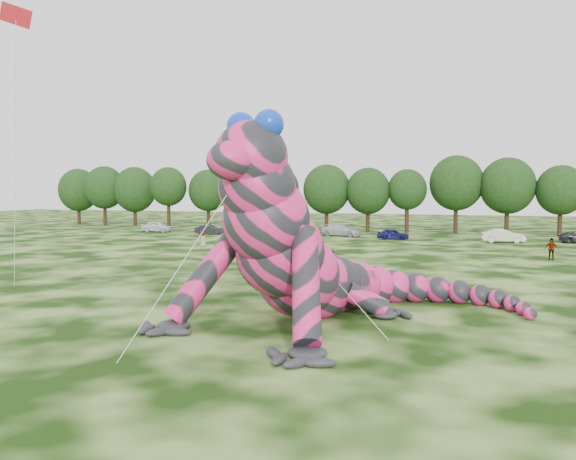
# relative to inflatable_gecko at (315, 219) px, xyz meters

# --- Properties ---
(ground) EXTENTS (240.00, 240.00, 0.00)m
(ground) POSITION_rel_inflatable_gecko_xyz_m (-3.36, -4.43, -4.43)
(ground) COLOR #16330A
(ground) RESTS_ON ground
(inflatable_gecko) EXTENTS (19.56, 21.39, 8.87)m
(inflatable_gecko) POSITION_rel_inflatable_gecko_xyz_m (0.00, 0.00, 0.00)
(inflatable_gecko) COLOR #DF226E
(inflatable_gecko) RESTS_ON ground
(flying_kite) EXTENTS (4.77, 3.85, 15.35)m
(flying_kite) POSITION_rel_inflatable_gecko_xyz_m (-14.96, -1.89, 8.90)
(flying_kite) COLOR red
(flying_kite) RESTS_ON ground
(tree_0) EXTENTS (6.91, 6.22, 9.51)m
(tree_0) POSITION_rel_inflatable_gecko_xyz_m (-57.91, 54.80, 0.32)
(tree_0) COLOR black
(tree_0) RESTS_ON ground
(tree_1) EXTENTS (6.74, 6.07, 9.81)m
(tree_1) POSITION_rel_inflatable_gecko_xyz_m (-51.71, 53.62, 0.47)
(tree_1) COLOR black
(tree_1) RESTS_ON ground
(tree_2) EXTENTS (7.04, 6.34, 9.64)m
(tree_2) POSITION_rel_inflatable_gecko_xyz_m (-46.37, 54.33, 0.39)
(tree_2) COLOR black
(tree_2) RESTS_ON ground
(tree_3) EXTENTS (5.81, 5.23, 9.44)m
(tree_3) POSITION_rel_inflatable_gecko_xyz_m (-39.07, 52.64, 0.29)
(tree_3) COLOR black
(tree_3) RESTS_ON ground
(tree_4) EXTENTS (6.22, 5.60, 9.06)m
(tree_4) POSITION_rel_inflatable_gecko_xyz_m (-33.00, 54.28, 0.09)
(tree_4) COLOR black
(tree_4) RESTS_ON ground
(tree_5) EXTENTS (7.16, 6.44, 9.80)m
(tree_5) POSITION_rel_inflatable_gecko_xyz_m (-26.48, 54.00, 0.47)
(tree_5) COLOR black
(tree_5) RESTS_ON ground
(tree_6) EXTENTS (6.52, 5.86, 9.49)m
(tree_6) POSITION_rel_inflatable_gecko_xyz_m (-20.91, 52.25, 0.31)
(tree_6) COLOR black
(tree_6) RESTS_ON ground
(tree_7) EXTENTS (6.68, 6.01, 9.48)m
(tree_7) POSITION_rel_inflatable_gecko_xyz_m (-13.44, 52.37, 0.30)
(tree_7) COLOR black
(tree_7) RESTS_ON ground
(tree_8) EXTENTS (6.14, 5.53, 8.94)m
(tree_8) POSITION_rel_inflatable_gecko_xyz_m (-7.57, 52.55, 0.04)
(tree_8) COLOR black
(tree_8) RESTS_ON ground
(tree_9) EXTENTS (5.27, 4.74, 8.68)m
(tree_9) POSITION_rel_inflatable_gecko_xyz_m (-2.29, 52.91, -0.09)
(tree_9) COLOR black
(tree_9) RESTS_ON ground
(tree_10) EXTENTS (7.09, 6.38, 10.50)m
(tree_10) POSITION_rel_inflatable_gecko_xyz_m (4.04, 54.15, 0.82)
(tree_10) COLOR black
(tree_10) RESTS_ON ground
(tree_11) EXTENTS (7.01, 6.31, 10.07)m
(tree_11) POSITION_rel_inflatable_gecko_xyz_m (10.43, 53.76, 0.60)
(tree_11) COLOR black
(tree_11) RESTS_ON ground
(tree_12) EXTENTS (5.99, 5.39, 8.97)m
(tree_12) POSITION_rel_inflatable_gecko_xyz_m (16.66, 53.31, 0.05)
(tree_12) COLOR black
(tree_12) RESTS_ON ground
(car_0) EXTENTS (4.42, 1.80, 1.50)m
(car_0) POSITION_rel_inflatable_gecko_xyz_m (-35.49, 43.55, -3.68)
(car_0) COLOR white
(car_0) RESTS_ON ground
(car_1) EXTENTS (3.98, 1.92, 1.26)m
(car_1) POSITION_rel_inflatable_gecko_xyz_m (-26.59, 42.01, -3.80)
(car_1) COLOR black
(car_1) RESTS_ON ground
(car_2) EXTENTS (5.76, 3.31, 1.51)m
(car_2) POSITION_rel_inflatable_gecko_xyz_m (-18.40, 41.67, -3.68)
(car_2) COLOR #990C06
(car_2) RESTS_ON ground
(car_3) EXTENTS (5.42, 2.98, 1.49)m
(car_3) POSITION_rel_inflatable_gecko_xyz_m (-9.47, 44.80, -3.69)
(car_3) COLOR #B7BCC2
(car_3) RESTS_ON ground
(car_4) EXTENTS (3.93, 2.02, 1.28)m
(car_4) POSITION_rel_inflatable_gecko_xyz_m (-2.54, 41.94, -3.79)
(car_4) COLOR #11144E
(car_4) RESTS_ON ground
(car_5) EXTENTS (4.73, 2.20, 1.50)m
(car_5) POSITION_rel_inflatable_gecko_xyz_m (9.60, 42.04, -3.68)
(car_5) COLOR silver
(car_5) RESTS_ON ground
(spectator_5) EXTENTS (1.37, 1.37, 1.58)m
(spectator_5) POSITION_rel_inflatable_gecko_xyz_m (-2.76, 13.67, -3.64)
(spectator_5) COLOR gray
(spectator_5) RESTS_ON ground
(spectator_3) EXTENTS (1.14, 0.67, 1.82)m
(spectator_3) POSITION_rel_inflatable_gecko_xyz_m (12.76, 26.43, -3.52)
(spectator_3) COLOR gray
(spectator_3) RESTS_ON ground
(spectator_0) EXTENTS (0.57, 0.68, 1.58)m
(spectator_0) POSITION_rel_inflatable_gecko_xyz_m (-13.87, 19.04, -3.64)
(spectator_0) COLOR gray
(spectator_0) RESTS_ON ground
(spectator_4) EXTENTS (0.90, 0.80, 1.56)m
(spectator_4) POSITION_rel_inflatable_gecko_xyz_m (-19.65, 26.80, -3.66)
(spectator_4) COLOR gray
(spectator_4) RESTS_ON ground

